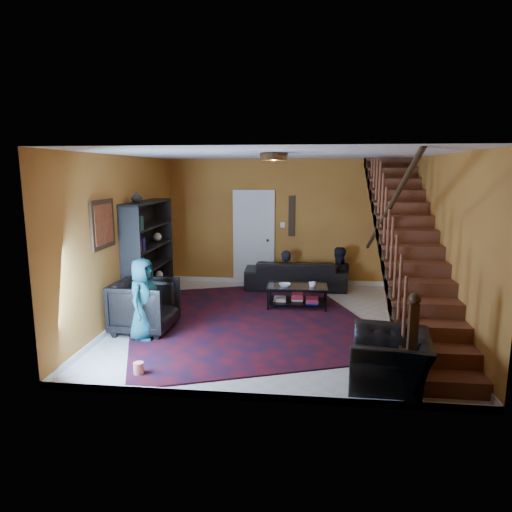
{
  "coord_description": "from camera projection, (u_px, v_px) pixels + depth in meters",
  "views": [
    {
      "loc": [
        0.49,
        -7.44,
        2.54
      ],
      "look_at": [
        -0.39,
        0.4,
        1.07
      ],
      "focal_mm": 32.0,
      "sensor_mm": 36.0,
      "label": 1
    }
  ],
  "objects": [
    {
      "name": "floor",
      "position": [
        276.0,
        322.0,
        7.79
      ],
      "size": [
        5.5,
        5.5,
        0.0
      ],
      "primitive_type": "plane",
      "color": "beige",
      "rests_on": "ground"
    },
    {
      "name": "staircase",
      "position": [
        409.0,
        243.0,
        7.3
      ],
      "size": [
        0.95,
        5.02,
        3.18
      ],
      "color": "brown",
      "rests_on": "floor"
    },
    {
      "name": "person_child",
      "position": [
        143.0,
        299.0,
        6.89
      ],
      "size": [
        0.47,
        0.66,
        1.26
      ],
      "primitive_type": "imported",
      "rotation": [
        0.0,
        0.0,
        1.45
      ],
      "color": "#164F56",
      "rests_on": "armchair_left"
    },
    {
      "name": "cup_a",
      "position": [
        313.0,
        285.0,
        8.42
      ],
      "size": [
        0.12,
        0.12,
        0.1
      ],
      "primitive_type": "imported",
      "rotation": [
        0.0,
        0.0,
        -0.01
      ],
      "color": "#999999",
      "rests_on": "coffee_table"
    },
    {
      "name": "person_adult_a",
      "position": [
        286.0,
        279.0,
        10.04
      ],
      "size": [
        0.5,
        0.36,
        1.29
      ],
      "primitive_type": "imported",
      "rotation": [
        0.0,
        0.0,
        3.03
      ],
      "color": "black",
      "rests_on": "sofa"
    },
    {
      "name": "ceiling_fixture",
      "position": [
        274.0,
        157.0,
        6.5
      ],
      "size": [
        0.4,
        0.4,
        0.1
      ],
      "primitive_type": "cylinder",
      "color": "#3F2814",
      "rests_on": "room"
    },
    {
      "name": "armchair_left",
      "position": [
        145.0,
        306.0,
        7.26
      ],
      "size": [
        0.97,
        0.95,
        0.84
      ],
      "primitive_type": "imported",
      "rotation": [
        0.0,
        0.0,
        1.51
      ],
      "color": "black",
      "rests_on": "floor"
    },
    {
      "name": "coffee_table",
      "position": [
        297.0,
        295.0,
        8.6
      ],
      "size": [
        1.12,
        0.66,
        0.43
      ],
      "rotation": [
        0.0,
        0.0,
        0.01
      ],
      "color": "black",
      "rests_on": "floor"
    },
    {
      "name": "armchair_right",
      "position": [
        390.0,
        362.0,
        5.36
      ],
      "size": [
        1.04,
        1.14,
        0.66
      ],
      "primitive_type": "imported",
      "rotation": [
        0.0,
        0.0,
        -1.72
      ],
      "color": "black",
      "rests_on": "floor"
    },
    {
      "name": "room",
      "position": [
        215.0,
        296.0,
        9.23
      ],
      "size": [
        5.5,
        5.5,
        5.5
      ],
      "color": "#B07527",
      "rests_on": "ground"
    },
    {
      "name": "bowl",
      "position": [
        285.0,
        285.0,
        8.47
      ],
      "size": [
        0.23,
        0.23,
        0.05
      ],
      "primitive_type": "imported",
      "rotation": [
        0.0,
        0.0,
        0.07
      ],
      "color": "#999999",
      "rests_on": "coffee_table"
    },
    {
      "name": "door",
      "position": [
        254.0,
        239.0,
        10.34
      ],
      "size": [
        0.82,
        0.05,
        2.05
      ],
      "primitive_type": "cube",
      "color": "silver",
      "rests_on": "floor"
    },
    {
      "name": "sofa",
      "position": [
        295.0,
        274.0,
        9.95
      ],
      "size": [
        2.21,
        0.95,
        0.63
      ],
      "primitive_type": "imported",
      "rotation": [
        0.0,
        0.0,
        3.19
      ],
      "color": "black",
      "rests_on": "floor"
    },
    {
      "name": "vase",
      "position": [
        137.0,
        197.0,
        7.76
      ],
      "size": [
        0.18,
        0.18,
        0.19
      ],
      "primitive_type": "imported",
      "color": "#999999",
      "rests_on": "bookshelf"
    },
    {
      "name": "rug",
      "position": [
        246.0,
        319.0,
        7.9
      ],
      "size": [
        5.17,
        5.5,
        0.02
      ],
      "primitive_type": "cube",
      "rotation": [
        0.0,
        0.0,
        0.35
      ],
      "color": "#490D14",
      "rests_on": "floor"
    },
    {
      "name": "wall_hanging",
      "position": [
        292.0,
        216.0,
        10.15
      ],
      "size": [
        0.14,
        0.03,
        0.9
      ],
      "primitive_type": "cube",
      "color": "black",
      "rests_on": "room"
    },
    {
      "name": "bookshelf",
      "position": [
        149.0,
        257.0,
        8.46
      ],
      "size": [
        0.35,
        1.8,
        2.0
      ],
      "color": "black",
      "rests_on": "floor"
    },
    {
      "name": "popcorn_bucket",
      "position": [
        139.0,
        368.0,
        5.75
      ],
      "size": [
        0.13,
        0.13,
        0.15
      ],
      "primitive_type": "cylinder",
      "rotation": [
        0.0,
        0.0,
        -0.02
      ],
      "color": "red",
      "rests_on": "rug"
    },
    {
      "name": "cup_b",
      "position": [
        311.0,
        284.0,
        8.43
      ],
      "size": [
        0.13,
        0.13,
        0.09
      ],
      "primitive_type": "imported",
      "rotation": [
        0.0,
        0.0,
        0.3
      ],
      "color": "#999999",
      "rests_on": "coffee_table"
    },
    {
      "name": "person_adult_b",
      "position": [
        338.0,
        278.0,
        9.91
      ],
      "size": [
        0.73,
        0.6,
        1.38
      ],
      "primitive_type": "imported",
      "rotation": [
        0.0,
        0.0,
        3.26
      ],
      "color": "black",
      "rests_on": "sofa"
    },
    {
      "name": "framed_picture",
      "position": [
        103.0,
        224.0,
        6.87
      ],
      "size": [
        0.04,
        0.74,
        0.74
      ],
      "primitive_type": "cube",
      "color": "maroon",
      "rests_on": "room"
    }
  ]
}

